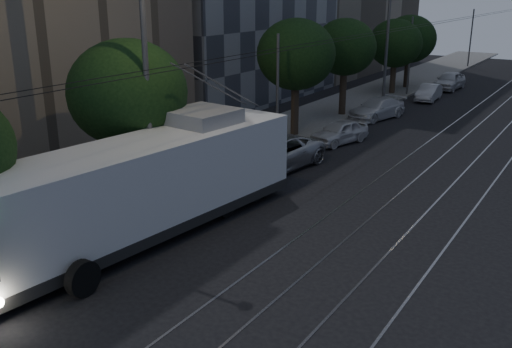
{
  "coord_description": "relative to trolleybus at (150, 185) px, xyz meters",
  "views": [
    {
      "loc": [
        8.56,
        -13.69,
        8.01
      ],
      "look_at": [
        -1.57,
        2.21,
        1.86
      ],
      "focal_mm": 40.0,
      "sensor_mm": 36.0,
      "label": 1
    }
  ],
  "objects": [
    {
      "name": "tree_5",
      "position": [
        -2.4,
        33.81,
        2.29
      ],
      "size": [
        4.3,
        4.3,
        6.0
      ],
      "color": "#32261C",
      "rests_on": "ground"
    },
    {
      "name": "streetlamp_far",
      "position": [
        -0.69,
        24.94,
        4.27
      ],
      "size": [
        2.42,
        0.44,
        10.01
      ],
      "color": "#565658",
      "rests_on": "ground"
    },
    {
      "name": "trolleybus",
      "position": [
        0.0,
        0.0,
        0.0
      ],
      "size": [
        3.92,
        12.86,
        5.63
      ],
      "rotation": [
        0.0,
        0.0,
        -0.1
      ],
      "color": "silver",
      "rests_on": "ground"
    },
    {
      "name": "car_white_a",
      "position": [
        0.36,
        14.43,
        -1.13
      ],
      "size": [
        2.41,
        3.97,
        1.26
      ],
      "primitive_type": "imported",
      "rotation": [
        0.0,
        0.0,
        -0.26
      ],
      "color": "silver",
      "rests_on": "ground"
    },
    {
      "name": "car_white_b",
      "position": [
        -0.2,
        21.38,
        -1.11
      ],
      "size": [
        2.93,
        4.82,
        1.31
      ],
      "primitive_type": "imported",
      "rotation": [
        0.0,
        0.0,
        -0.26
      ],
      "color": "silver",
      "rests_on": "ground"
    },
    {
      "name": "tree_4",
      "position": [
        -2.4,
        30.43,
        2.2
      ],
      "size": [
        4.12,
        4.12,
        5.84
      ],
      "color": "#32261C",
      "rests_on": "ground"
    },
    {
      "name": "ground",
      "position": [
        4.1,
        0.43,
        -1.76
      ],
      "size": [
        120.0,
        120.0,
        0.0
      ],
      "primitive_type": "plane",
      "color": "black",
      "rests_on": "ground"
    },
    {
      "name": "tram_rails",
      "position": [
        6.6,
        20.43,
        -1.75
      ],
      "size": [
        4.52,
        90.0,
        0.02
      ],
      "color": "gray",
      "rests_on": "ground"
    },
    {
      "name": "streetlamp_near",
      "position": [
        -0.67,
        1.3,
        5.02
      ],
      "size": [
        2.71,
        0.44,
        11.39
      ],
      "color": "#565658",
      "rests_on": "ground"
    },
    {
      "name": "tree_2",
      "position": [
        -2.4,
        14.43,
        2.81
      ],
      "size": [
        4.3,
        4.3,
        6.54
      ],
      "color": "#32261C",
      "rests_on": "ground"
    },
    {
      "name": "tree_3",
      "position": [
        -2.4,
        20.91,
        2.68
      ],
      "size": [
        3.99,
        3.99,
        6.27
      ],
      "color": "#32261C",
      "rests_on": "ground"
    },
    {
      "name": "overhead_wires",
      "position": [
        -0.87,
        20.43,
        1.71
      ],
      "size": [
        2.23,
        90.0,
        6.0
      ],
      "color": "black",
      "rests_on": "ground"
    },
    {
      "name": "sidewalk",
      "position": [
        -3.4,
        20.43,
        -1.69
      ],
      "size": [
        5.0,
        90.0,
        0.15
      ],
      "primitive_type": "cube",
      "color": "slate",
      "rests_on": "ground"
    },
    {
      "name": "car_white_d",
      "position": [
        0.78,
        35.25,
        -1.02
      ],
      "size": [
        1.94,
        4.41,
        1.48
      ],
      "primitive_type": "imported",
      "rotation": [
        0.0,
        0.0,
        -0.05
      ],
      "color": "silver",
      "rests_on": "ground"
    },
    {
      "name": "pickup_silver",
      "position": [
        -0.2,
        8.52,
        -1.01
      ],
      "size": [
        3.14,
        5.69,
        1.51
      ],
      "primitive_type": "imported",
      "rotation": [
        0.0,
        0.0,
        -0.12
      ],
      "color": "#ADAFB5",
      "rests_on": "ground"
    },
    {
      "name": "car_white_c",
      "position": [
        0.8,
        29.43,
        -1.16
      ],
      "size": [
        1.48,
        3.71,
        1.2
      ],
      "primitive_type": "imported",
      "rotation": [
        0.0,
        0.0,
        0.06
      ],
      "color": "#B6B5BA",
      "rests_on": "ground"
    },
    {
      "name": "tree_1",
      "position": [
        -2.9,
        2.15,
        2.48
      ],
      "size": [
        4.53,
        4.53,
        6.29
      ],
      "color": "#32261C",
      "rests_on": "ground"
    }
  ]
}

